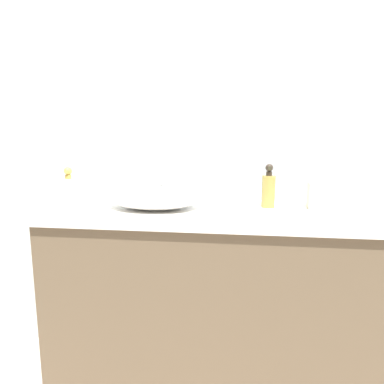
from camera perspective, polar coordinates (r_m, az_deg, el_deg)
name	(u,v)px	position (r m, az deg, el deg)	size (l,w,h in m)	color
bathroom_wall_rear	(220,119)	(1.79, 4.72, 12.15)	(6.00, 0.06, 2.60)	silver
vanity_counter	(229,302)	(1.68, 6.26, -17.86)	(1.68, 0.51, 0.89)	brown
wall_mirror_panel	(234,88)	(1.76, 7.04, 16.93)	(1.50, 0.01, 1.11)	#B2BCC6
sink_basin	(154,198)	(1.54, -6.38, -0.96)	(0.41, 0.27, 0.10)	white
faucet	(161,186)	(1.68, -5.19, 1.04)	(0.03, 0.13, 0.14)	silver
soap_dispenser	(268,189)	(1.60, 12.68, 0.48)	(0.06, 0.06, 0.20)	#A59043
lotion_bottle	(69,192)	(1.61, -19.87, 0.05)	(0.06, 0.06, 0.19)	white
tissue_box	(322,194)	(1.64, 20.86, -0.30)	(0.13, 0.13, 0.16)	beige
candle_jar	(219,204)	(1.54, 4.57, -2.00)	(0.06, 0.06, 0.04)	silver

